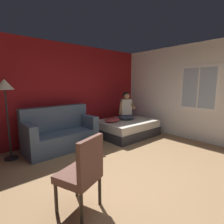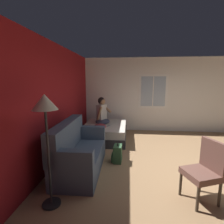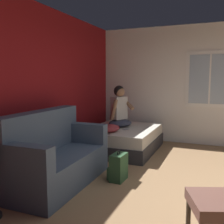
# 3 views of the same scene
# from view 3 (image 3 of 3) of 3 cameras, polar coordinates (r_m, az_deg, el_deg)

# --- Properties ---
(wall_back_accent) EXTENTS (10.84, 0.16, 2.70)m
(wall_back_accent) POSITION_cam_3_polar(r_m,az_deg,el_deg) (4.32, -18.20, 4.96)
(wall_back_accent) COLOR maroon
(wall_back_accent) RESTS_ON ground
(bed) EXTENTS (1.73, 1.36, 0.48)m
(bed) POSITION_cam_3_polar(r_m,az_deg,el_deg) (5.54, 2.37, -5.89)
(bed) COLOR #2D2D33
(bed) RESTS_ON ground
(couch) EXTENTS (1.72, 0.85, 1.04)m
(couch) POSITION_cam_3_polar(r_m,az_deg,el_deg) (3.87, -12.52, -9.47)
(couch) COLOR #47566B
(couch) RESTS_ON ground
(person_seated) EXTENTS (0.66, 0.62, 0.88)m
(person_seated) POSITION_cam_3_polar(r_m,az_deg,el_deg) (5.56, 1.66, 0.43)
(person_seated) COLOR #383D51
(person_seated) RESTS_ON bed
(backpack) EXTENTS (0.31, 0.24, 0.46)m
(backpack) POSITION_cam_3_polar(r_m,az_deg,el_deg) (3.95, 1.33, -11.99)
(backpack) COLOR #2D5133
(backpack) RESTS_ON ground
(throw_pillow) EXTENTS (0.48, 0.37, 0.14)m
(throw_pillow) POSITION_cam_3_polar(r_m,az_deg,el_deg) (5.04, -0.51, -3.57)
(throw_pillow) COLOR #993338
(throw_pillow) RESTS_ON bed
(cell_phone) EXTENTS (0.16, 0.12, 0.01)m
(cell_phone) POSITION_cam_3_polar(r_m,az_deg,el_deg) (5.29, 3.02, -3.78)
(cell_phone) COLOR #B7B7BC
(cell_phone) RESTS_ON bed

